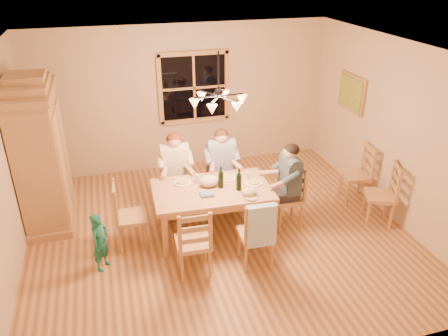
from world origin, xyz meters
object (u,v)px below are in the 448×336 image
object	(u,v)px
adult_plaid_man	(222,158)
adult_slate_man	(289,175)
adult_woman	(175,163)
chandelier	(219,100)
chair_near_left	(194,252)
chair_near_right	(255,243)
chair_far_right	(222,188)
chair_end_left	(132,226)
armoire	(42,157)
chair_end_right	(287,206)
wine_bottle_a	(221,177)
chair_spare_front	(378,204)
chair_far_left	(177,193)
chair_spare_back	(354,184)
child	(100,242)
dining_table	(212,195)
wine_bottle_b	(239,179)

from	to	relation	value
adult_plaid_man	adult_slate_man	world-z (taller)	same
adult_woman	chandelier	bearing A→B (deg)	121.94
chair_near_left	chair_near_right	xyz separation A→B (m)	(0.84, -0.04, 0.00)
chair_far_right	chair_end_left	xyz separation A→B (m)	(-1.52, -0.73, 0.00)
armoire	chair_end_right	xyz separation A→B (m)	(3.49, -1.17, -0.75)
wine_bottle_a	chair_spare_front	world-z (taller)	wine_bottle_a
chair_far_left	chair_near_right	size ratio (longest dim) A/B	1.00
chair_end_right	chair_near_right	bearing A→B (deg)	136.74
chair_spare_front	chair_spare_back	distance (m)	0.70
chair_end_left	adult_slate_man	distance (m)	2.39
chair_far_left	child	distance (m)	1.70
chair_far_right	chair_end_right	xyz separation A→B (m)	(0.80, -0.83, 0.00)
chair_end_left	adult_plaid_man	distance (m)	1.77
chandelier	chair_spare_front	bearing A→B (deg)	-8.00
dining_table	chair_far_left	size ratio (longest dim) A/B	1.73
adult_plaid_man	adult_slate_man	distance (m)	1.15
chair_far_right	chair_near_right	bearing A→B (deg)	93.37
adult_plaid_man	adult_slate_man	size ratio (longest dim) A/B	1.00
adult_woman	wine_bottle_b	bearing A→B (deg)	130.69
adult_woman	dining_table	bearing A→B (deg)	117.90
chandelier	wine_bottle_a	xyz separation A→B (m)	(0.04, 0.04, -1.15)
chair_end_left	adult_woman	size ratio (longest dim) A/B	1.13
adult_woman	chair_spare_back	world-z (taller)	adult_woman
chair_far_left	chair_near_left	bearing A→B (deg)	90.00
chair_near_left	child	world-z (taller)	chair_near_left
armoire	adult_woman	xyz separation A→B (m)	(1.94, -0.31, -0.22)
chair_near_left	chair_end_right	world-z (taller)	same
chair_end_left	chair_end_right	world-z (taller)	same
chair_far_right	chair_spare_back	size ratio (longest dim) A/B	1.00
chair_end_right	adult_plaid_man	world-z (taller)	adult_plaid_man
adult_plaid_man	child	size ratio (longest dim) A/B	1.06
adult_slate_man	adult_woman	bearing A→B (deg)	63.43
armoire	chair_near_left	world-z (taller)	armoire
adult_woman	chair_spare_back	xyz separation A→B (m)	(2.93, -0.49, -0.54)
dining_table	chair_spare_back	xyz separation A→B (m)	(2.54, 0.32, -0.35)
armoire	chair_far_left	world-z (taller)	armoire
wine_bottle_b	chair_spare_back	bearing A→B (deg)	11.66
child	chair_near_right	bearing A→B (deg)	-66.60
chair_far_left	chair_far_right	xyz separation A→B (m)	(0.74, -0.03, 0.00)
adult_plaid_man	child	bearing A→B (deg)	32.90
chair_end_left	wine_bottle_a	size ratio (longest dim) A/B	3.00
chair_end_left	chair_spare_back	size ratio (longest dim) A/B	1.00
armoire	adult_woman	size ratio (longest dim) A/B	2.63
wine_bottle_b	chair_spare_front	xyz separation A→B (m)	(2.19, -0.25, -0.62)
chandelier	chair_spare_back	xyz separation A→B (m)	(2.45, 0.36, -1.77)
armoire	adult_plaid_man	bearing A→B (deg)	-7.31
adult_slate_man	wine_bottle_b	size ratio (longest dim) A/B	2.65
chair_near_right	adult_plaid_man	xyz separation A→B (m)	(-0.03, 1.58, 0.54)
adult_woman	adult_plaid_man	world-z (taller)	same
chandelier	chair_spare_back	distance (m)	3.05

